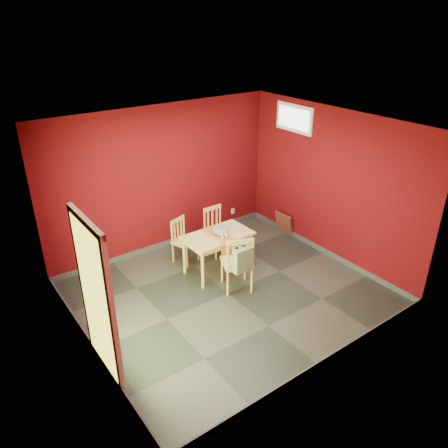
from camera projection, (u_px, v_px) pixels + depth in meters
ground at (228, 293)px, 7.05m from camera, size 4.50×4.50×0.00m
room_shell at (228, 291)px, 7.03m from camera, size 4.50×4.50×4.50m
doorway at (95, 296)px, 5.09m from camera, size 0.06×1.01×2.13m
window at (294, 118)px, 7.91m from camera, size 0.05×0.90×0.50m
outlet_plate at (233, 211)px, 9.20m from camera, size 0.08×0.02×0.12m
dining_table at (218, 239)px, 7.40m from camera, size 1.15×0.69×0.71m
table_runner at (221, 239)px, 7.30m from camera, size 0.31×0.62×0.31m
chair_far_left at (184, 240)px, 7.81m from camera, size 0.48×0.48×0.82m
chair_far_right at (217, 230)px, 8.08m from camera, size 0.42×0.42×0.88m
chair_near at (238, 262)px, 6.95m from camera, size 0.60×0.60×0.99m
tote_bag at (244, 260)px, 6.69m from camera, size 0.33×0.19×0.46m
cat at (219, 229)px, 7.31m from camera, size 0.23×0.40×0.19m
picture_frame at (284, 223)px, 8.86m from camera, size 0.15×0.44×0.44m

